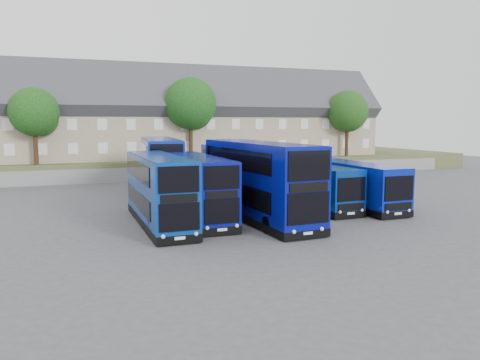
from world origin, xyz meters
name	(u,v)px	position (x,y,z in m)	size (l,w,h in m)	color
ground	(262,225)	(0.00, 0.00, 0.00)	(120.00, 120.00, 0.00)	#48494E
retaining_wall	(177,173)	(0.00, 24.00, 0.75)	(70.00, 0.40, 1.50)	slate
earth_bank	(160,163)	(0.00, 34.00, 1.00)	(80.00, 20.00, 2.00)	#505530
terrace_row	(165,119)	(0.00, 30.00, 6.60)	(54.00, 10.40, 11.20)	gray
dd_front_left	(159,191)	(-5.84, 2.15, 2.06)	(2.55, 10.59, 4.19)	#073391
dd_front_mid	(198,189)	(-3.18, 3.03, 1.98)	(2.35, 10.18, 4.04)	#070E88
dd_front_right	(258,182)	(0.48, 1.79, 2.42)	(3.53, 12.52, 4.93)	#070F86
dd_rear_left	(161,167)	(-3.48, 14.43, 2.36)	(3.96, 12.27, 4.80)	#08229E
dd_rear_right	(231,170)	(2.65, 13.38, 1.99)	(2.85, 10.31, 4.05)	#0821A3
coach_east_a	(305,185)	(5.75, 5.25, 1.54)	(2.94, 11.63, 3.15)	navy
coach_east_b	(346,184)	(8.75, 4.39, 1.60)	(2.65, 11.99, 3.27)	#091CA6
tree_west	(36,114)	(-13.85, 25.10, 7.05)	(4.80, 4.80, 7.65)	#382314
tree_mid	(191,106)	(2.15, 25.60, 8.07)	(5.76, 5.76, 9.18)	#382314
tree_east	(348,113)	(22.15, 25.10, 7.39)	(5.12, 5.12, 8.16)	#382314
tree_far	(357,112)	(28.15, 32.10, 7.73)	(5.44, 5.44, 8.67)	#382314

